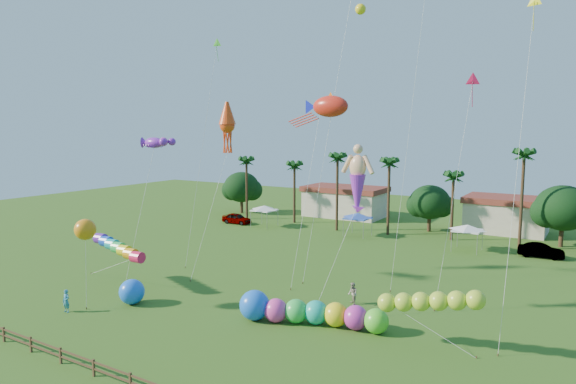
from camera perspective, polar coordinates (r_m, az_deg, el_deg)
The scene contains 21 objects.
ground at distance 34.32m, azimuth -9.20°, elevation -16.89°, with size 160.00×160.00×0.00m, color #285116.
tree_line at distance 70.39m, azimuth 17.26°, elevation -1.13°, with size 69.46×8.91×11.00m.
buildings_row at distance 78.26m, azimuth 13.58°, elevation -1.90°, with size 35.00×7.00×4.00m.
tent_row at distance 66.55m, azimuth 7.53°, elevation -2.66°, with size 31.00×4.00×0.60m.
fence at distance 30.24m, azimuth -17.11°, elevation -19.29°, with size 36.12×0.12×1.00m.
car_a at distance 75.94m, azimuth -5.72°, elevation -2.94°, with size 1.83×4.55×1.55m, color #4C4C54.
car_b at distance 62.27m, azimuth 26.30°, elevation -5.86°, with size 1.61×4.63×1.53m, color #4C4C54.
spectator_a at distance 43.24m, azimuth -23.43°, elevation -11.05°, with size 0.64×0.42×1.75m, color teal.
spectator_b at distance 41.78m, azimuth 7.19°, elevation -11.14°, with size 0.86×0.67×1.76m, color #A39588.
caterpillar_inflatable at distance 37.47m, azimuth 2.08°, elevation -13.18°, with size 10.74×4.55×2.21m.
blue_ball at distance 43.34m, azimuth -16.96°, elevation -10.55°, with size 2.01×2.01×2.01m, color blue.
rainbow_tube at distance 46.58m, azimuth -17.88°, elevation -6.63°, with size 10.30×2.77×3.64m.
green_worm at distance 34.51m, azimuth 10.94°, elevation -11.97°, with size 8.86×2.51×3.42m.
orange_ball_kite at distance 42.05m, azimuth -21.61°, elevation -3.90°, with size 1.87×1.87×7.07m.
merman_kite at distance 38.73m, azimuth 7.73°, elevation 0.97°, with size 3.13×4.86×12.29m.
fish_kite at distance 46.49m, azimuth 4.73°, elevation 9.46°, with size 5.13×5.59×16.93m.
squid_kite at distance 49.22m, azimuth -6.76°, elevation 7.35°, with size 1.85×5.47×16.52m.
lobster_kite at distance 47.76m, azimuth -14.66°, elevation 5.31°, with size 3.91×5.08×13.33m.
delta_kite_red at distance 42.22m, azimuth 19.79°, elevation 11.23°, with size 2.09×3.45×18.15m.
delta_kite_yellow at distance 36.94m, azimuth 25.62°, elevation 17.75°, with size 1.09×4.07×22.28m.
delta_kite_green at distance 53.31m, azimuth -8.00°, elevation 15.34°, with size 2.23×3.81×22.83m.
Camera 1 is at (20.72, -23.60, 13.85)m, focal length 32.00 mm.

